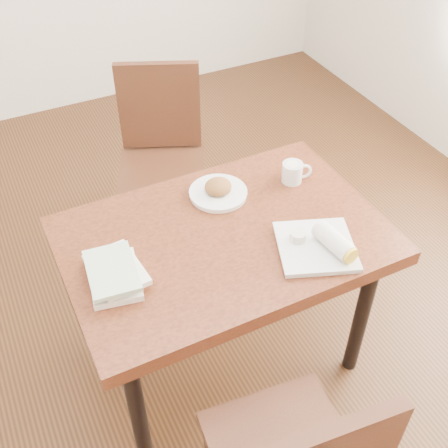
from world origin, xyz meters
name	(u,v)px	position (x,y,z in m)	size (l,w,h in m)	color
ground	(224,356)	(0.00, 0.00, -0.01)	(4.00, 5.00, 0.01)	#472814
table	(224,252)	(0.00, 0.00, 0.66)	(1.16, 0.78, 0.75)	brown
chair_far	(161,149)	(0.09, 0.89, 0.55)	(0.55, 0.55, 0.95)	#401E12
plate_scone	(218,191)	(0.08, 0.21, 0.77)	(0.23, 0.23, 0.07)	white
coffee_mug	(293,172)	(0.39, 0.16, 0.79)	(0.12, 0.08, 0.08)	white
plate_burrito	(321,245)	(0.27, -0.22, 0.78)	(0.34, 0.34, 0.09)	white
book_stack	(114,273)	(-0.42, -0.04, 0.78)	(0.20, 0.26, 0.06)	white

